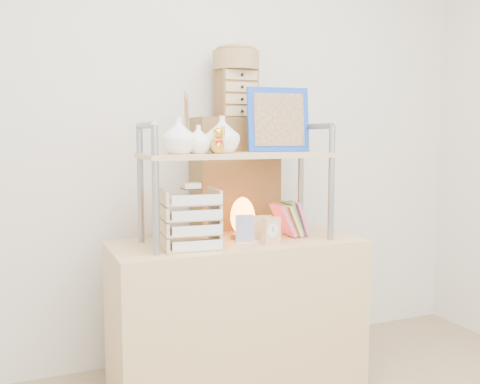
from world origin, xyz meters
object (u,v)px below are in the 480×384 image
object	(u,v)px
cabinet	(235,240)
letter_tray	(191,222)
desk	(237,316)
salt_lamp	(242,218)

from	to	relation	value
cabinet	letter_tray	bearing A→B (deg)	-131.90
letter_tray	desk	bearing A→B (deg)	14.91
desk	letter_tray	world-z (taller)	letter_tray
cabinet	letter_tray	world-z (taller)	cabinet
cabinet	salt_lamp	bearing A→B (deg)	-105.76
cabinet	salt_lamp	xyz separation A→B (m)	(-0.09, -0.33, 0.18)
letter_tray	salt_lamp	xyz separation A→B (m)	(0.30, 0.11, -0.01)
desk	cabinet	bearing A→B (deg)	69.40
desk	cabinet	xyz separation A→B (m)	(0.14, 0.37, 0.30)
cabinet	letter_tray	size ratio (longest dim) A/B	4.57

